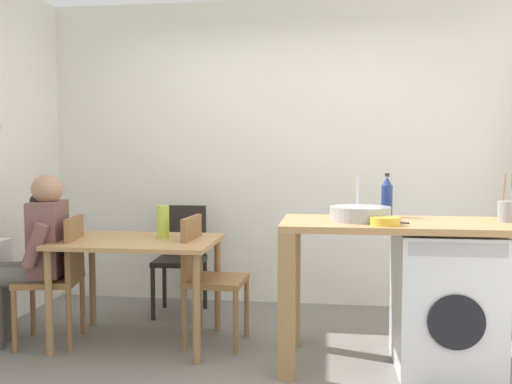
{
  "coord_description": "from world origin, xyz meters",
  "views": [
    {
      "loc": [
        0.41,
        -3.04,
        1.33
      ],
      "look_at": [
        -0.06,
        0.45,
        1.09
      ],
      "focal_mm": 37.45,
      "sensor_mm": 36.0,
      "label": 1
    }
  ],
  "objects_px": {
    "dining_table": "(138,253)",
    "washing_machine": "(445,300)",
    "chair_spare_by_wall": "(182,253)",
    "utensil_crock": "(507,211)",
    "seated_person": "(36,250)",
    "mixing_bowl": "(385,221)",
    "chair_person_seat": "(60,272)",
    "bottle_tall_green": "(387,197)",
    "vase": "(163,222)",
    "chair_opposite": "(206,272)"
  },
  "relations": [
    {
      "from": "chair_opposite",
      "to": "utensil_crock",
      "type": "distance_m",
      "value": 2.01
    },
    {
      "from": "chair_person_seat",
      "to": "mixing_bowl",
      "type": "relative_size",
      "value": 5.14
    },
    {
      "from": "chair_spare_by_wall",
      "to": "vase",
      "type": "xyz_separation_m",
      "value": [
        0.05,
        -0.67,
        0.35
      ]
    },
    {
      "from": "dining_table",
      "to": "washing_machine",
      "type": "distance_m",
      "value": 2.07
    },
    {
      "from": "chair_person_seat",
      "to": "washing_machine",
      "type": "xyz_separation_m",
      "value": [
        2.6,
        -0.11,
        -0.08
      ]
    },
    {
      "from": "chair_spare_by_wall",
      "to": "utensil_crock",
      "type": "height_order",
      "value": "utensil_crock"
    },
    {
      "from": "seated_person",
      "to": "bottle_tall_green",
      "type": "relative_size",
      "value": 4.1
    },
    {
      "from": "seated_person",
      "to": "vase",
      "type": "bearing_deg",
      "value": -87.28
    },
    {
      "from": "chair_opposite",
      "to": "seated_person",
      "type": "distance_m",
      "value": 1.2
    },
    {
      "from": "dining_table",
      "to": "washing_machine",
      "type": "bearing_deg",
      "value": -5.42
    },
    {
      "from": "chair_person_seat",
      "to": "vase",
      "type": "xyz_separation_m",
      "value": [
        0.7,
        0.19,
        0.35
      ]
    },
    {
      "from": "seated_person",
      "to": "utensil_crock",
      "type": "relative_size",
      "value": 4.01
    },
    {
      "from": "chair_opposite",
      "to": "mixing_bowl",
      "type": "height_order",
      "value": "mixing_bowl"
    },
    {
      "from": "seated_person",
      "to": "utensil_crock",
      "type": "distance_m",
      "value": 3.14
    },
    {
      "from": "dining_table",
      "to": "chair_opposite",
      "type": "distance_m",
      "value": 0.5
    },
    {
      "from": "seated_person",
      "to": "washing_machine",
      "type": "height_order",
      "value": "seated_person"
    },
    {
      "from": "seated_person",
      "to": "utensil_crock",
      "type": "bearing_deg",
      "value": -102.0
    },
    {
      "from": "chair_person_seat",
      "to": "bottle_tall_green",
      "type": "distance_m",
      "value": 2.33
    },
    {
      "from": "dining_table",
      "to": "chair_opposite",
      "type": "bearing_deg",
      "value": 6.49
    },
    {
      "from": "seated_person",
      "to": "bottle_tall_green",
      "type": "height_order",
      "value": "bottle_tall_green"
    },
    {
      "from": "chair_opposite",
      "to": "bottle_tall_green",
      "type": "xyz_separation_m",
      "value": [
        1.24,
        -0.01,
        0.54
      ]
    },
    {
      "from": "chair_spare_by_wall",
      "to": "seated_person",
      "type": "xyz_separation_m",
      "value": [
        -0.8,
        -0.89,
        0.16
      ]
    },
    {
      "from": "vase",
      "to": "chair_spare_by_wall",
      "type": "bearing_deg",
      "value": 94.53
    },
    {
      "from": "chair_person_seat",
      "to": "mixing_bowl",
      "type": "xyz_separation_m",
      "value": [
        2.2,
        -0.31,
        0.44
      ]
    },
    {
      "from": "mixing_bowl",
      "to": "chair_spare_by_wall",
      "type": "bearing_deg",
      "value": 143.21
    },
    {
      "from": "dining_table",
      "to": "chair_person_seat",
      "type": "bearing_deg",
      "value": -171.16
    },
    {
      "from": "dining_table",
      "to": "chair_spare_by_wall",
      "type": "distance_m",
      "value": 0.79
    },
    {
      "from": "chair_opposite",
      "to": "washing_machine",
      "type": "xyz_separation_m",
      "value": [
        1.57,
        -0.25,
        -0.08
      ]
    },
    {
      "from": "chair_opposite",
      "to": "utensil_crock",
      "type": "height_order",
      "value": "utensil_crock"
    },
    {
      "from": "chair_spare_by_wall",
      "to": "utensil_crock",
      "type": "xyz_separation_m",
      "value": [
        2.32,
        -0.92,
        0.48
      ]
    },
    {
      "from": "dining_table",
      "to": "chair_person_seat",
      "type": "height_order",
      "value": "chair_person_seat"
    },
    {
      "from": "bottle_tall_green",
      "to": "utensil_crock",
      "type": "distance_m",
      "value": 0.73
    },
    {
      "from": "utensil_crock",
      "to": "chair_person_seat",
      "type": "bearing_deg",
      "value": 178.9
    },
    {
      "from": "bottle_tall_green",
      "to": "mixing_bowl",
      "type": "relative_size",
      "value": 1.67
    },
    {
      "from": "vase",
      "to": "dining_table",
      "type": "bearing_deg",
      "value": -146.31
    },
    {
      "from": "chair_spare_by_wall",
      "to": "washing_machine",
      "type": "height_order",
      "value": "chair_spare_by_wall"
    },
    {
      "from": "utensil_crock",
      "to": "vase",
      "type": "height_order",
      "value": "utensil_crock"
    },
    {
      "from": "chair_opposite",
      "to": "seated_person",
      "type": "height_order",
      "value": "seated_person"
    },
    {
      "from": "washing_machine",
      "to": "vase",
      "type": "distance_m",
      "value": 1.97
    },
    {
      "from": "chair_spare_by_wall",
      "to": "washing_machine",
      "type": "distance_m",
      "value": 2.18
    },
    {
      "from": "seated_person",
      "to": "mixing_bowl",
      "type": "distance_m",
      "value": 2.39
    },
    {
      "from": "chair_person_seat",
      "to": "washing_machine",
      "type": "bearing_deg",
      "value": -103.95
    },
    {
      "from": "chair_person_seat",
      "to": "seated_person",
      "type": "relative_size",
      "value": 0.75
    },
    {
      "from": "chair_spare_by_wall",
      "to": "utensil_crock",
      "type": "bearing_deg",
      "value": 155.84
    },
    {
      "from": "bottle_tall_green",
      "to": "mixing_bowl",
      "type": "xyz_separation_m",
      "value": [
        -0.06,
        -0.44,
        -0.11
      ]
    },
    {
      "from": "dining_table",
      "to": "vase",
      "type": "height_order",
      "value": "vase"
    },
    {
      "from": "mixing_bowl",
      "to": "utensil_crock",
      "type": "relative_size",
      "value": 0.58
    },
    {
      "from": "utensil_crock",
      "to": "chair_opposite",
      "type": "bearing_deg",
      "value": 174.23
    },
    {
      "from": "dining_table",
      "to": "mixing_bowl",
      "type": "bearing_deg",
      "value": -13.32
    },
    {
      "from": "chair_person_seat",
      "to": "dining_table",
      "type": "bearing_deg",
      "value": -92.7
    }
  ]
}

